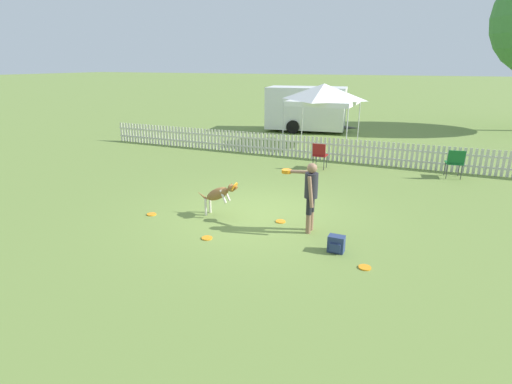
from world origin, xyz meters
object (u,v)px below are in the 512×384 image
(handler_person, at_px, (309,189))
(folding_chair_blue_left, at_px, (455,161))
(frisbee_near_handler, at_px, (207,238))
(frisbee_far_scatter, at_px, (152,214))
(frisbee_midfield, at_px, (365,267))
(canopy_tent_main, at_px, (324,94))
(backpack_on_grass, at_px, (336,244))
(frisbee_near_dog, at_px, (281,221))
(leaping_dog, at_px, (219,194))
(equipment_trailer, at_px, (306,108))
(folding_chair_center, at_px, (320,153))

(handler_person, distance_m, folding_chair_blue_left, 6.63)
(frisbee_near_handler, xyz_separation_m, frisbee_far_scatter, (-1.92, 0.66, 0.00))
(folding_chair_blue_left, bearing_deg, frisbee_far_scatter, 36.15)
(handler_person, xyz_separation_m, frisbee_midfield, (1.41, -1.19, -0.94))
(frisbee_midfield, xyz_separation_m, folding_chair_blue_left, (1.61, 7.08, 0.54))
(canopy_tent_main, bearing_deg, frisbee_midfield, -71.36)
(frisbee_far_scatter, height_order, backpack_on_grass, backpack_on_grass)
(backpack_on_grass, xyz_separation_m, folding_chair_blue_left, (2.24, 6.64, 0.39))
(frisbee_near_dog, xyz_separation_m, canopy_tent_main, (-1.46, 9.22, 2.21))
(backpack_on_grass, relative_size, folding_chair_blue_left, 0.36)
(handler_person, distance_m, frisbee_midfield, 2.08)
(leaping_dog, relative_size, frisbee_near_handler, 4.99)
(canopy_tent_main, bearing_deg, frisbee_far_scatter, -98.82)
(frisbee_midfield, height_order, backpack_on_grass, backpack_on_grass)
(handler_person, bearing_deg, frisbee_far_scatter, 99.55)
(leaping_dog, relative_size, frisbee_near_dog, 4.99)
(frisbee_midfield, distance_m, equipment_trailer, 15.22)
(leaping_dog, height_order, folding_chair_center, folding_chair_center)
(frisbee_near_dog, height_order, backpack_on_grass, backpack_on_grass)
(handler_person, relative_size, folding_chair_center, 1.70)
(handler_person, bearing_deg, frisbee_near_handler, 124.98)
(frisbee_midfield, bearing_deg, canopy_tent_main, 108.64)
(frisbee_midfield, relative_size, backpack_on_grass, 0.68)
(frisbee_midfield, bearing_deg, frisbee_near_dog, 145.96)
(handler_person, height_order, leaping_dog, handler_person)
(leaping_dog, relative_size, equipment_trailer, 0.23)
(frisbee_midfield, bearing_deg, folding_chair_blue_left, 77.16)
(handler_person, distance_m, backpack_on_grass, 1.35)
(folding_chair_blue_left, bearing_deg, canopy_tent_main, -42.02)
(frisbee_near_dog, bearing_deg, equipment_trailer, 104.36)
(backpack_on_grass, height_order, canopy_tent_main, canopy_tent_main)
(frisbee_midfield, relative_size, equipment_trailer, 0.05)
(frisbee_far_scatter, relative_size, backpack_on_grass, 0.68)
(folding_chair_blue_left, bearing_deg, handler_person, 55.27)
(frisbee_near_dog, distance_m, folding_chair_blue_left, 6.79)
(frisbee_near_handler, distance_m, frisbee_far_scatter, 2.03)
(canopy_tent_main, bearing_deg, equipment_trailer, 117.08)
(leaping_dog, relative_size, frisbee_midfield, 4.99)
(handler_person, bearing_deg, canopy_tent_main, 13.83)
(frisbee_near_dog, distance_m, frisbee_midfield, 2.58)
(frisbee_midfield, relative_size, frisbee_far_scatter, 1.00)
(handler_person, bearing_deg, frisbee_near_dog, 71.91)
(frisbee_far_scatter, xyz_separation_m, folding_chair_center, (2.56, 5.90, 0.53))
(frisbee_far_scatter, distance_m, equipment_trailer, 13.61)
(frisbee_near_dog, xyz_separation_m, folding_chair_blue_left, (3.75, 5.63, 0.54))
(folding_chair_center, relative_size, canopy_tent_main, 0.33)
(frisbee_midfield, height_order, frisbee_far_scatter, same)
(frisbee_near_handler, xyz_separation_m, frisbee_midfield, (3.23, 0.03, 0.00))
(folding_chair_center, distance_m, canopy_tent_main, 4.57)
(folding_chair_center, bearing_deg, frisbee_midfield, 112.45)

